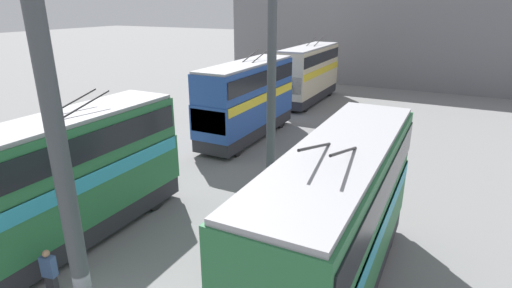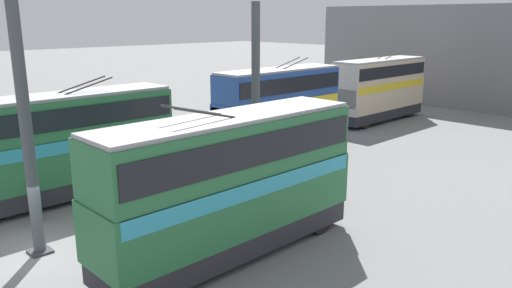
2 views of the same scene
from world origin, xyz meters
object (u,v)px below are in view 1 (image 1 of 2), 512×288
at_px(bus_right_mid, 247,96).
at_px(person_by_right_row, 50,273).
at_px(bus_right_near, 57,178).
at_px(bus_left_far, 338,216).
at_px(bus_right_far, 309,71).
at_px(person_aisle_midway, 207,247).

height_order(bus_right_mid, person_by_right_row, bus_right_mid).
height_order(bus_right_near, bus_right_mid, bus_right_mid).
height_order(bus_left_far, person_by_right_row, bus_left_far).
xyz_separation_m(bus_right_far, person_by_right_row, (-28.03, -2.00, -1.95)).
relative_size(person_aisle_midway, person_by_right_row, 0.98).
distance_m(bus_right_near, person_by_right_row, 3.48).
relative_size(bus_left_far, bus_right_near, 0.97).
height_order(bus_right_mid, person_aisle_midway, bus_right_mid).
height_order(person_aisle_midway, person_by_right_row, person_by_right_row).
bearing_deg(bus_right_far, bus_right_mid, 180.00).
xyz_separation_m(bus_left_far, bus_right_mid, (12.47, 9.60, 0.02)).
bearing_deg(bus_right_near, person_aisle_midway, -78.34).
relative_size(bus_right_near, bus_right_mid, 1.11).
relative_size(bus_right_near, bus_right_far, 1.07).
height_order(bus_left_far, bus_right_far, bus_left_far).
bearing_deg(bus_left_far, bus_right_mid, 37.60).
xyz_separation_m(bus_left_far, bus_right_far, (24.16, 9.60, 0.01)).
height_order(bus_right_far, person_aisle_midway, bus_right_far).
xyz_separation_m(bus_right_near, person_by_right_row, (-2.16, -2.00, -1.86)).
relative_size(bus_right_near, person_aisle_midway, 6.30).
height_order(bus_left_far, bus_right_near, bus_left_far).
bearing_deg(bus_right_mid, person_aisle_midway, -157.36).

